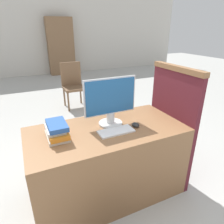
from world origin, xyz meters
name	(u,v)px	position (x,y,z in m)	size (l,w,h in m)	color
ground_plane	(123,217)	(0.00, 0.00, 0.00)	(20.00, 20.00, 0.00)	#B2B2AD
wall_back	(33,35)	(0.00, 6.78, 1.40)	(12.00, 0.06, 2.80)	beige
desk	(107,162)	(0.00, 0.37, 0.38)	(1.48, 0.74, 0.76)	#8C603D
carrel_divider	(171,124)	(0.77, 0.34, 0.66)	(0.07, 0.69, 1.30)	#5B1E28
monitor	(110,102)	(0.07, 0.45, 1.00)	(0.52, 0.23, 0.47)	silver
keyboard	(116,131)	(0.05, 0.27, 0.77)	(0.33, 0.15, 0.02)	white
mouse	(136,125)	(0.27, 0.29, 0.78)	(0.07, 0.09, 0.04)	#262626
book_stack	(57,131)	(-0.45, 0.40, 0.83)	(0.17, 0.28, 0.14)	silver
far_chair	(73,83)	(0.36, 3.05, 0.53)	(0.44, 0.44, 0.96)	brown
bookshelf_far	(61,47)	(0.87, 6.54, 1.00)	(0.93, 0.32, 2.00)	#846042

